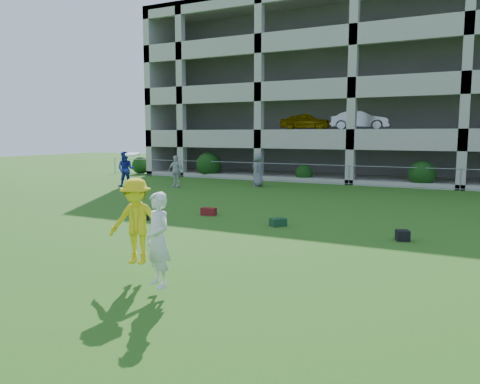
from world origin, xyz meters
The scene contains 12 objects.
ground centered at (0.00, 0.00, 0.00)m, with size 100.00×100.00×0.00m, color #235114.
bystander_a centered at (-11.11, 12.19, 1.01)m, with size 0.98×0.76×2.02m, color navy.
bystander_b centered at (-8.54, 13.44, 0.91)m, with size 1.06×0.44×1.81m, color silver.
bystander_c centered at (-4.51, 15.90, 0.97)m, with size 0.95×0.62×1.93m, color slate.
bag_red_a centered at (-2.11, 6.25, 0.14)m, with size 0.55×0.30×0.28m, color #5B0F18.
bag_black_b centered at (-3.65, 4.35, 0.11)m, with size 0.40×0.25×0.22m, color black.
bag_green_c centered at (0.98, 5.50, 0.13)m, with size 0.50×0.35×0.26m, color #12331E.
crate_d centered at (4.95, 5.13, 0.15)m, with size 0.35×0.35×0.30m, color black.
frisbee_contest centered at (0.79, -1.25, 1.19)m, with size 1.99×1.37×2.50m.
parking_garage centered at (-0.01, 27.70, 6.01)m, with size 30.00×14.00×12.00m.
fence centered at (0.00, 19.00, 0.61)m, with size 36.06×0.06×1.20m.
shrub_row centered at (4.59, 19.70, 1.51)m, with size 34.38×2.52×3.50m.
Camera 1 is at (6.70, -8.57, 3.01)m, focal length 35.00 mm.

